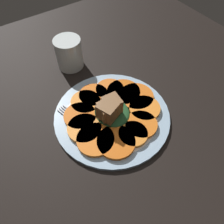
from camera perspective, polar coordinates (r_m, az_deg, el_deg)
table_slab at (r=59.53cm, az=0.00°, el=-1.79°), size 120.00×120.00×2.00cm
plate at (r=58.29cm, az=0.00°, el=-0.93°), size 30.65×30.65×1.05cm
carrot_slice_0 at (r=60.23cm, az=-6.89°, el=2.63°), size 8.18×8.18×0.96cm
carrot_slice_1 at (r=57.49cm, az=-8.31°, el=-1.04°), size 8.57×8.57×0.96cm
carrot_slice_2 at (r=55.15cm, az=-7.17°, el=-4.30°), size 8.64×8.64×0.96cm
carrot_slice_3 at (r=53.26cm, az=-4.35°, el=-7.17°), size 9.23×9.23×0.96cm
carrot_slice_4 at (r=52.81cm, az=1.07°, el=-7.77°), size 9.36×9.36×0.96cm
carrot_slice_5 at (r=54.13cm, az=5.50°, el=-5.74°), size 7.28×7.28×0.96cm
carrot_slice_6 at (r=55.86cm, az=7.60°, el=-3.27°), size 8.27×8.27×0.96cm
carrot_slice_7 at (r=59.07cm, az=8.51°, el=0.97°), size 8.35×8.35×0.96cm
carrot_slice_8 at (r=61.43cm, az=6.37°, el=4.03°), size 9.62×9.62×0.96cm
carrot_slice_9 at (r=62.22cm, az=3.00°, el=5.19°), size 9.50×9.50×0.96cm
carrot_slice_10 at (r=62.80cm, az=-0.58°, el=5.86°), size 8.05×8.05×0.96cm
carrot_slice_11 at (r=61.57cm, az=-4.80°, el=4.37°), size 8.24×8.24×0.96cm
center_pile at (r=55.15cm, az=-0.48°, el=0.40°), size 9.87×9.18×6.40cm
fork at (r=55.91cm, az=-7.34°, el=-3.67°), size 19.28×6.44×0.40cm
water_glass at (r=70.88cm, az=-11.17°, el=14.80°), size 8.20×8.20×9.55cm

